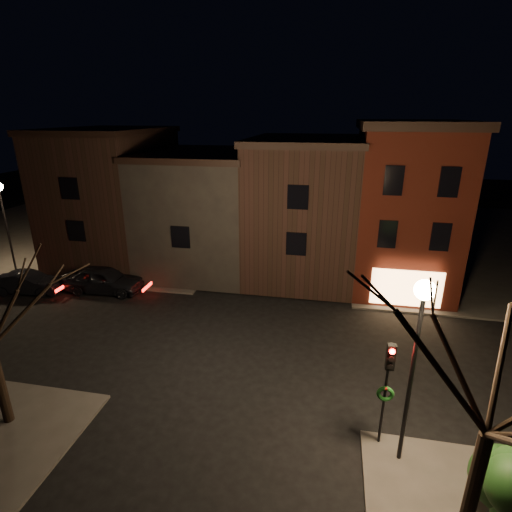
{
  "coord_description": "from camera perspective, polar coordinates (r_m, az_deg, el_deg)",
  "views": [
    {
      "loc": [
        3.46,
        -17.06,
        11.04
      ],
      "look_at": [
        -0.71,
        4.34,
        3.2
      ],
      "focal_mm": 28.0,
      "sensor_mm": 36.0,
      "label": 1
    }
  ],
  "objects": [
    {
      "name": "sidewalk_far_left",
      "position": [
        45.22,
        -20.69,
        4.44
      ],
      "size": [
        30.0,
        30.0,
        0.12
      ],
      "primitive_type": "cube",
      "color": "#2D2B28",
      "rests_on": "ground"
    },
    {
      "name": "corner_building",
      "position": [
        27.51,
        20.43,
        6.71
      ],
      "size": [
        6.5,
        8.5,
        10.5
      ],
      "color": "#4B160D",
      "rests_on": "ground"
    },
    {
      "name": "parked_car_a",
      "position": [
        27.72,
        -20.93,
        -3.16
      ],
      "size": [
        5.12,
        2.24,
        1.72
      ],
      "primitive_type": "imported",
      "rotation": [
        0.0,
        0.0,
        1.61
      ],
      "color": "black",
      "rests_on": "ground"
    },
    {
      "name": "bare_tree_right",
      "position": [
        10.66,
        32.37,
        -10.96
      ],
      "size": [
        6.4,
        6.4,
        8.5
      ],
      "color": "black",
      "rests_on": "sidewalk_near_right"
    },
    {
      "name": "street_lamp_far",
      "position": [
        32.87,
        -32.59,
        6.41
      ],
      "size": [
        0.6,
        0.6,
        6.48
      ],
      "color": "black",
      "rests_on": "sidewalk_far_left"
    },
    {
      "name": "row_building_a",
      "position": [
        28.32,
        6.85,
        6.98
      ],
      "size": [
        7.3,
        10.3,
        9.4
      ],
      "color": "black",
      "rests_on": "ground"
    },
    {
      "name": "traffic_signal",
      "position": [
        14.35,
        18.25,
        -16.39
      ],
      "size": [
        0.58,
        0.38,
        4.05
      ],
      "color": "black",
      "rests_on": "sidewalk_near_right"
    },
    {
      "name": "ground",
      "position": [
        20.62,
        -0.37,
        -12.6
      ],
      "size": [
        120.0,
        120.0,
        0.0
      ],
      "primitive_type": "plane",
      "color": "black",
      "rests_on": "ground"
    },
    {
      "name": "street_lamp_near",
      "position": [
        12.82,
        22.31,
        -9.07
      ],
      "size": [
        0.6,
        0.6,
        6.48
      ],
      "color": "black",
      "rests_on": "sidewalk_near_right"
    },
    {
      "name": "parked_car_b",
      "position": [
        29.71,
        -29.84,
        -3.33
      ],
      "size": [
        4.47,
        2.08,
        1.42
      ],
      "primitive_type": "imported",
      "rotation": [
        0.0,
        0.0,
        1.71
      ],
      "color": "black",
      "rests_on": "ground"
    },
    {
      "name": "row_building_b",
      "position": [
        29.83,
        -7.29,
        6.62
      ],
      "size": [
        7.8,
        10.3,
        8.4
      ],
      "color": "black",
      "rests_on": "ground"
    },
    {
      "name": "row_building_c",
      "position": [
        32.65,
        -19.66,
        8.13
      ],
      "size": [
        7.3,
        10.3,
        9.9
      ],
      "color": "black",
      "rests_on": "ground"
    }
  ]
}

